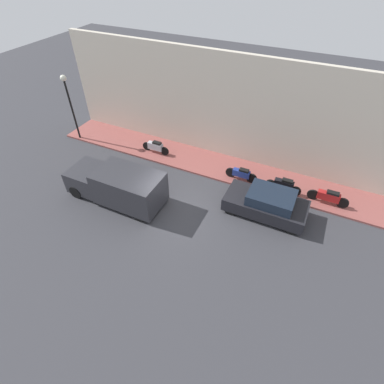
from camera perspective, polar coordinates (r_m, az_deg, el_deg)
ground_plane at (r=15.35m, az=-3.89°, el=-3.57°), size 60.00×60.00×0.00m
sidewalk at (r=18.40m, az=2.82°, el=5.55°), size 2.51×19.96×0.11m
building_facade at (r=17.97m, az=4.99°, el=15.83°), size 0.30×19.96×6.20m
parked_car at (r=15.18m, az=14.06°, el=-2.12°), size 1.83×3.99×1.39m
delivery_van at (r=15.82m, az=-14.14°, el=1.37°), size 2.01×5.20×1.87m
motorcycle_black at (r=16.69m, az=17.09°, el=1.29°), size 0.30×1.90×0.83m
motorcycle_red at (r=16.78m, az=24.57°, el=-0.83°), size 0.30×2.05×0.79m
motorcycle_blue at (r=16.99m, az=9.41°, el=3.45°), size 0.30×1.82×0.74m
scooter_silver at (r=19.12m, az=-6.95°, el=8.57°), size 0.30×1.85×0.79m
streetlamp at (r=20.87m, az=-22.49°, el=16.55°), size 0.37×0.37×4.22m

